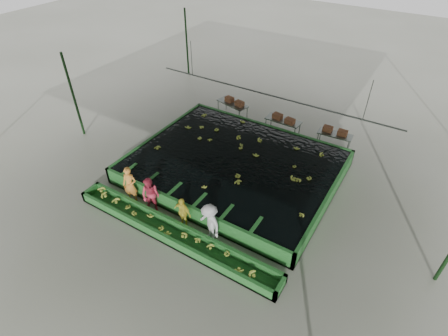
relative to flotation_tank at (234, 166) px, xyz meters
The scene contains 21 objects.
ground 1.57m from the flotation_tank, 90.00° to the right, with size 80.00×80.00×0.00m, color gray.
shed_roof 4.79m from the flotation_tank, 90.00° to the right, with size 20.00×22.00×0.04m, color gray.
shed_posts 2.54m from the flotation_tank, 90.00° to the right, with size 20.00×22.00×5.00m, color black, non-canonical shape.
flotation_tank is the anchor object (origin of this frame).
tank_water 0.40m from the flotation_tank, 90.00° to the right, with size 9.70×7.70×0.00m, color black.
sorting_trough 5.10m from the flotation_tank, 90.00° to the right, with size 10.00×1.00×0.50m, color #246627, non-canonical shape.
cableway_rail 4.33m from the flotation_tank, 90.00° to the left, with size 0.08×0.08×14.00m, color #59605B.
rail_hanger_left 7.06m from the flotation_tank, 145.01° to the left, with size 0.04×0.04×2.00m, color #59605B.
rail_hanger_right 7.06m from the flotation_tank, 34.99° to the left, with size 0.04×0.04×2.00m, color #59605B.
worker_a 5.29m from the flotation_tank, 125.28° to the right, with size 0.69×0.45×1.90m, color orange.
worker_b 4.68m from the flotation_tank, 112.75° to the right, with size 0.88×0.69×1.81m, color #C7314A.
worker_c 4.31m from the flotation_tank, 90.59° to the right, with size 0.91×0.38×1.55m, color yellow.
worker_d 4.53m from the flotation_tank, 72.53° to the right, with size 1.20×0.69×1.85m, color silver.
packing_table_left 5.96m from the flotation_tank, 121.58° to the left, with size 2.12×0.85×0.96m, color #59605B, non-canonical shape.
packing_table_mid 4.87m from the flotation_tank, 83.88° to the left, with size 2.09×0.84×0.95m, color #59605B, non-canonical shape.
packing_table_right 6.24m from the flotation_tank, 54.93° to the left, with size 1.90×0.76×0.86m, color #59605B, non-canonical shape.
box_stack_left 5.91m from the flotation_tank, 120.48° to the left, with size 1.39×0.38×0.30m, color brown, non-canonical shape.
box_stack_mid 4.80m from the flotation_tank, 83.18° to the left, with size 1.41×0.39×0.30m, color brown, non-canonical shape.
box_stack_right 6.27m from the flotation_tank, 55.66° to the left, with size 1.36×0.38×0.29m, color brown, non-canonical shape.
floating_bananas 0.89m from the flotation_tank, 90.00° to the left, with size 9.47×6.46×0.13m, color #9FB038, non-canonical shape.
trough_bananas 5.10m from the flotation_tank, 90.00° to the right, with size 8.45×0.56×0.11m, color #9FB038, non-canonical shape.
Camera 1 is at (7.02, -10.84, 11.44)m, focal length 28.00 mm.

